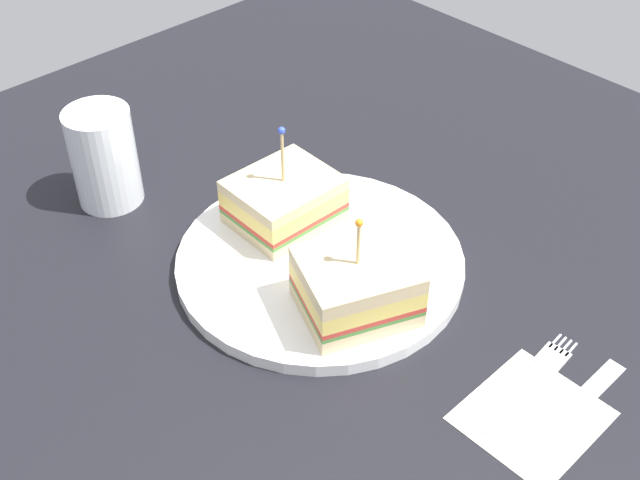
{
  "coord_description": "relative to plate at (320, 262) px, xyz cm",
  "views": [
    {
      "loc": [
        38.97,
        41.0,
        51.16
      ],
      "look_at": [
        0.0,
        0.0,
        3.26
      ],
      "focal_mm": 45.92,
      "sensor_mm": 36.0,
      "label": 1
    }
  ],
  "objects": [
    {
      "name": "drink_glass",
      "position": [
        8.27,
        -22.41,
        3.82
      ],
      "size": [
        6.56,
        6.56,
        10.2
      ],
      "color": "#B74C33",
      "rests_on": "ground_plane"
    },
    {
      "name": "plate",
      "position": [
        0.0,
        0.0,
        0.0
      ],
      "size": [
        26.66,
        26.66,
        1.26
      ],
      "primitive_type": "cylinder",
      "color": "white",
      "rests_on": "ground_plane"
    },
    {
      "name": "fork",
      "position": [
        -3.99,
        21.61,
        -0.45
      ],
      "size": [
        13.0,
        2.49,
        0.35
      ],
      "color": "silver",
      "rests_on": "ground_plane"
    },
    {
      "name": "sandwich_half_back",
      "position": [
        -1.26,
        -6.3,
        3.01
      ],
      "size": [
        9.71,
        8.33,
        10.57
      ],
      "color": "beige",
      "rests_on": "plate"
    },
    {
      "name": "ground_plane",
      "position": [
        0.0,
        0.0,
        -1.63
      ],
      "size": [
        101.02,
        101.02,
        2.0
      ],
      "primitive_type": "cube",
      "color": "black"
    },
    {
      "name": "knife",
      "position": [
        -3.78,
        25.57,
        -0.45
      ],
      "size": [
        12.99,
        1.53,
        0.35
      ],
      "color": "silver",
      "rests_on": "ground_plane"
    },
    {
      "name": "sandwich_half_front",
      "position": [
        2.5,
        7.09,
        3.31
      ],
      "size": [
        11.62,
        10.96,
        9.92
      ],
      "color": "beige",
      "rests_on": "plate"
    },
    {
      "name": "napkin",
      "position": [
        -0.13,
        23.77,
        -0.55
      ],
      "size": [
        10.31,
        9.29,
        0.15
      ],
      "primitive_type": "cube",
      "rotation": [
        0.0,
        0.0,
        9.43
      ],
      "color": "beige",
      "rests_on": "ground_plane"
    }
  ]
}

